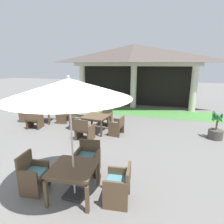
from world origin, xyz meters
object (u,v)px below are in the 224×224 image
at_px(patio_chair_mid_left_north, 106,117).
at_px(patio_table_mid_left, 96,118).
at_px(patio_table_near_foreground, 44,110).
at_px(patio_chair_near_foreground_east, 64,115).
at_px(potted_palm_left_edge, 38,116).
at_px(patio_table_mid_right, 74,171).
at_px(patio_chair_mid_right_east, 119,185).
at_px(patio_chair_mid_left_east, 117,126).
at_px(patio_chair_near_foreground_south, 34,120).
at_px(patio_chair_mid_left_south, 84,130).
at_px(potted_palm_right_edge, 216,131).
at_px(patio_chair_mid_right_west, 33,174).
at_px(patio_chair_mid_right_north, 88,158).
at_px(patio_chair_mid_left_west, 77,120).
at_px(patio_umbrella_mid_right, 69,89).
at_px(patio_chair_near_foreground_west, 26,114).

bearing_deg(patio_chair_mid_left_north, patio_table_mid_left, 90.00).
distance_m(patio_table_near_foreground, patio_chair_near_foreground_east, 1.04).
bearing_deg(potted_palm_left_edge, patio_table_mid_left, -8.44).
height_order(patio_table_mid_right, patio_chair_mid_right_east, patio_chair_mid_right_east).
height_order(patio_chair_near_foreground_east, patio_chair_mid_left_east, patio_chair_near_foreground_east).
height_order(patio_chair_near_foreground_south, patio_chair_mid_left_north, patio_chair_mid_left_north).
bearing_deg(patio_chair_mid_right_east, patio_table_mid_left, 21.37).
bearing_deg(patio_chair_mid_right_east, patio_chair_mid_left_south, 30.06).
distance_m(patio_chair_mid_left_north, potted_palm_right_edge, 4.81).
height_order(patio_chair_near_foreground_south, potted_palm_left_edge, potted_palm_left_edge).
distance_m(patio_chair_mid_left_north, potted_palm_left_edge, 3.58).
bearing_deg(patio_chair_near_foreground_south, patio_table_mid_left, -1.74).
bearing_deg(patio_chair_mid_left_south, patio_chair_mid_right_west, -81.12).
distance_m(patio_table_mid_left, potted_palm_left_edge, 3.50).
bearing_deg(patio_chair_mid_right_north, patio_table_near_foreground, -48.57).
xyz_separation_m(patio_chair_mid_left_south, patio_table_mid_right, (1.19, -3.09, 0.23)).
distance_m(patio_chair_mid_left_north, patio_chair_mid_left_east, 1.42).
xyz_separation_m(patio_chair_mid_left_west, patio_umbrella_mid_right, (2.09, -4.19, 2.06)).
bearing_deg(patio_chair_mid_right_west, patio_chair_mid_right_north, 134.95).
xyz_separation_m(patio_chair_mid_left_south, patio_chair_mid_right_east, (2.20, -2.97, 0.00)).
relative_size(patio_chair_near_foreground_east, potted_palm_right_edge, 0.73).
distance_m(patio_table_near_foreground, patio_chair_near_foreground_south, 1.04).
xyz_separation_m(patio_table_near_foreground, patio_chair_mid_right_east, (5.20, -4.58, -0.20)).
distance_m(patio_chair_mid_left_west, patio_chair_mid_right_west, 4.44).
xyz_separation_m(patio_chair_mid_left_east, potted_palm_right_edge, (3.90, 0.71, -0.07)).
xyz_separation_m(patio_table_mid_right, potted_palm_right_edge, (3.81, 4.70, -0.32)).
relative_size(patio_table_mid_right, patio_chair_mid_right_north, 1.23).
relative_size(patio_chair_mid_left_west, potted_palm_right_edge, 0.73).
bearing_deg(patio_chair_near_foreground_east, patio_umbrella_mid_right, -156.55).
bearing_deg(patio_chair_mid_left_south, patio_chair_near_foreground_east, 143.94).
height_order(patio_chair_mid_right_west, potted_palm_right_edge, potted_palm_right_edge).
distance_m(patio_chair_near_foreground_west, patio_chair_mid_left_south, 4.25).
distance_m(patio_chair_mid_left_south, patio_chair_mid_right_east, 3.70).
bearing_deg(patio_table_near_foreground, patio_chair_mid_left_east, -9.73).
distance_m(patio_table_mid_left, patio_chair_mid_right_east, 4.50).
height_order(patio_table_near_foreground, patio_umbrella_mid_right, patio_umbrella_mid_right).
bearing_deg(patio_chair_mid_right_west, patio_table_mid_right, 90.00).
xyz_separation_m(patio_chair_near_foreground_west, potted_palm_right_edge, (9.00, 0.18, -0.09)).
distance_m(patio_chair_mid_left_south, patio_chair_mid_right_west, 3.21).
relative_size(patio_table_mid_right, potted_palm_left_edge, 0.93).
bearing_deg(patio_table_near_foreground, patio_chair_mid_left_north, 7.15).
xyz_separation_m(patio_chair_near_foreground_west, patio_chair_mid_right_north, (5.08, -3.51, 0.01)).
bearing_deg(patio_chair_near_foreground_west, potted_palm_right_edge, 81.45).
height_order(patio_chair_near_foreground_east, patio_chair_mid_right_east, patio_chair_near_foreground_east).
bearing_deg(patio_chair_near_foreground_south, patio_table_mid_right, -52.24).
distance_m(patio_chair_near_foreground_east, patio_umbrella_mid_right, 6.16).
height_order(patio_chair_mid_left_east, patio_chair_mid_right_east, patio_chair_mid_right_east).
height_order(patio_chair_mid_left_north, patio_umbrella_mid_right, patio_umbrella_mid_right).
bearing_deg(patio_chair_mid_left_north, potted_palm_left_edge, 13.67).
bearing_deg(potted_palm_left_edge, patio_chair_near_foreground_south, -60.54).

